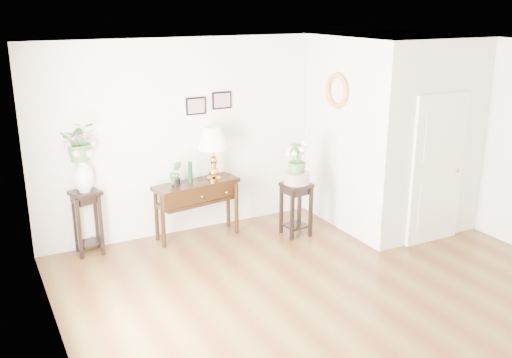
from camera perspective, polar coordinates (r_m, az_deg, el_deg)
floor at (r=6.77m, az=8.54°, el=-11.62°), size 6.00×5.50×0.02m
ceiling at (r=5.96m, az=9.75°, el=12.72°), size 6.00×5.50×0.02m
wall_back at (r=8.51m, az=-1.89°, el=4.69°), size 6.00×0.02×2.80m
wall_left at (r=5.13m, az=-19.21°, el=-4.84°), size 0.02×5.50×2.80m
partition at (r=8.84m, az=13.35°, el=4.71°), size 1.80×1.95×2.80m
door at (r=8.21m, az=17.68°, el=0.89°), size 0.90×0.05×2.10m
art_print_left at (r=8.15m, az=-6.02°, el=7.28°), size 0.30×0.02×0.25m
art_print_right at (r=8.29m, az=-3.44°, el=7.86°), size 0.30×0.02×0.25m
wall_ornament at (r=8.25m, az=8.05°, el=8.73°), size 0.07×0.51×0.51m
console_table at (r=8.21m, az=-5.92°, el=-3.06°), size 1.28×0.60×0.82m
table_lamp at (r=8.07m, az=-4.29°, el=2.32°), size 0.59×0.59×0.78m
green_vase at (r=8.00m, az=-6.60°, el=0.76°), size 0.08×0.08×0.31m
potted_plant at (r=7.93m, az=-8.05°, el=0.53°), size 0.21×0.19×0.33m
plant_stand_a at (r=7.94m, az=-16.47°, el=-4.20°), size 0.43×0.43×0.88m
porcelain_vase at (r=7.73m, az=-16.89°, el=0.41°), size 0.35×0.35×0.46m
lily_arrangement at (r=7.62m, az=-17.17°, el=3.56°), size 0.56×0.52×0.53m
plant_stand_b at (r=8.26m, az=4.01°, el=-3.02°), size 0.41×0.41×0.78m
ceramic_bowl at (r=8.11m, az=4.08°, el=0.12°), size 0.48×0.48×0.16m
narcissus at (r=8.03m, az=4.12°, el=1.98°), size 0.34×0.34×0.47m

